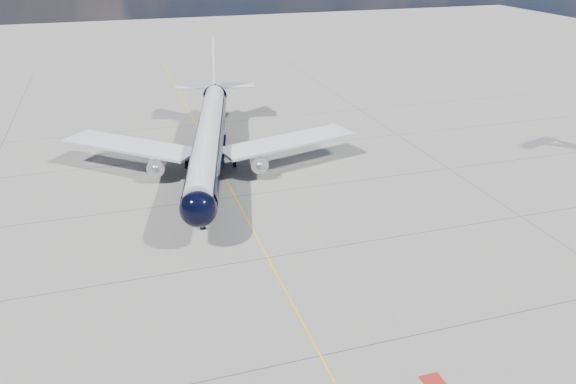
% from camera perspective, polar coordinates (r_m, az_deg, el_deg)
% --- Properties ---
extents(ground, '(320.00, 320.00, 0.00)m').
position_cam_1_polar(ground, '(73.65, -6.24, 1.11)').
color(ground, gray).
rests_on(ground, ground).
extents(taxiway_centerline, '(0.16, 160.00, 0.01)m').
position_cam_1_polar(taxiway_centerline, '(69.18, -5.40, -0.47)').
color(taxiway_centerline, yellow).
rests_on(taxiway_centerline, ground).
extents(red_marking, '(1.60, 1.60, 0.01)m').
position_cam_1_polar(red_marking, '(43.92, 14.55, -18.15)').
color(red_marking, maroon).
rests_on(red_marking, ground).
extents(main_airliner, '(39.99, 49.41, 14.43)m').
position_cam_1_polar(main_airliner, '(77.06, -8.00, 5.67)').
color(main_airliner, black).
rests_on(main_airliner, ground).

